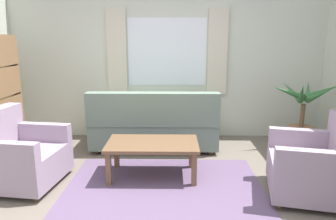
{
  "coord_description": "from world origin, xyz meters",
  "views": [
    {
      "loc": [
        0.09,
        -3.04,
        1.65
      ],
      "look_at": [
        0.04,
        0.7,
        0.8
      ],
      "focal_mm": 33.19,
      "sensor_mm": 36.0,
      "label": 1
    }
  ],
  "objects_px": {
    "armchair_left": "(18,155)",
    "couch": "(154,125)",
    "potted_plant": "(302,119)",
    "coffee_table": "(153,147)",
    "armchair_right": "(316,165)"
  },
  "relations": [
    {
      "from": "couch",
      "to": "armchair_right",
      "type": "relative_size",
      "value": 1.9
    },
    {
      "from": "couch",
      "to": "armchair_left",
      "type": "height_order",
      "value": "couch"
    },
    {
      "from": "armchair_left",
      "to": "armchair_right",
      "type": "relative_size",
      "value": 0.94
    },
    {
      "from": "couch",
      "to": "coffee_table",
      "type": "height_order",
      "value": "couch"
    },
    {
      "from": "armchair_left",
      "to": "potted_plant",
      "type": "distance_m",
      "value": 4.01
    },
    {
      "from": "armchair_right",
      "to": "coffee_table",
      "type": "height_order",
      "value": "armchair_right"
    },
    {
      "from": "armchair_left",
      "to": "armchair_right",
      "type": "xyz_separation_m",
      "value": [
        3.29,
        -0.25,
        0.0
      ]
    },
    {
      "from": "coffee_table",
      "to": "couch",
      "type": "bearing_deg",
      "value": 92.14
    },
    {
      "from": "couch",
      "to": "potted_plant",
      "type": "bearing_deg",
      "value": -177.34
    },
    {
      "from": "armchair_left",
      "to": "coffee_table",
      "type": "distance_m",
      "value": 1.55
    },
    {
      "from": "couch",
      "to": "potted_plant",
      "type": "xyz_separation_m",
      "value": [
        2.29,
        0.11,
        0.08
      ]
    },
    {
      "from": "armchair_left",
      "to": "armchair_right",
      "type": "bearing_deg",
      "value": -87.07
    },
    {
      "from": "armchair_right",
      "to": "coffee_table",
      "type": "xyz_separation_m",
      "value": [
        -1.76,
        0.48,
        0.03
      ]
    },
    {
      "from": "armchair_left",
      "to": "couch",
      "type": "bearing_deg",
      "value": -43.17
    },
    {
      "from": "coffee_table",
      "to": "potted_plant",
      "type": "height_order",
      "value": "potted_plant"
    }
  ]
}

